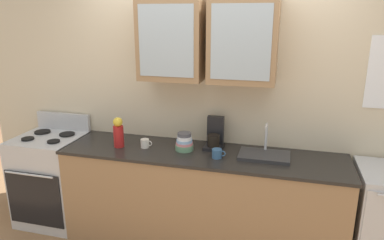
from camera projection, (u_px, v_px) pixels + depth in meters
back_wall_unit at (211, 87)px, 3.38m from camera, size 4.95×0.42×2.75m
counter at (201, 199)px, 3.35m from camera, size 2.57×0.64×0.93m
stove_range at (53, 178)px, 3.75m from camera, size 0.65×0.65×1.11m
sink_faucet at (264, 155)px, 3.12m from camera, size 0.44×0.28×0.28m
bowl_stack at (184, 142)px, 3.27m from camera, size 0.17×0.17×0.17m
vase at (118, 132)px, 3.33m from camera, size 0.10×0.10×0.28m
cup_near_sink at (217, 153)px, 3.09m from camera, size 0.12×0.09×0.08m
cup_near_bowls at (145, 143)px, 3.34m from camera, size 0.11×0.08×0.08m
coffee_maker at (215, 136)px, 3.32m from camera, size 0.17×0.20×0.29m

